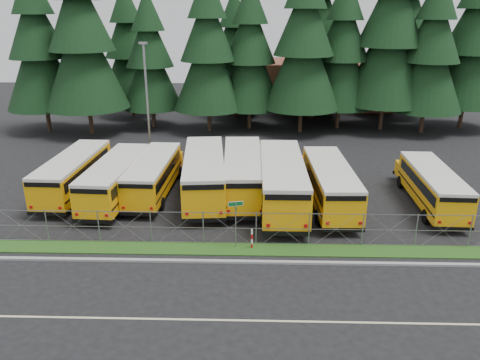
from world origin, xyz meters
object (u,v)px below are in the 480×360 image
bus_3 (204,175)px  street_sign (236,215)px  bus_1 (118,179)px  bus_2 (155,176)px  bus_east (430,187)px  bus_5 (282,182)px  striped_bollard (252,239)px  bus_0 (76,174)px  bus_6 (329,185)px  bus_4 (243,174)px  light_standard (147,99)px

bus_3 → street_sign: (2.52, -7.76, 0.46)m
bus_1 → bus_2: bearing=25.1°
bus_2 → bus_east: size_ratio=1.02×
bus_2 → street_sign: size_ratio=3.71×
bus_east → street_sign: bearing=-151.7°
bus_5 → striped_bollard: 6.79m
bus_0 → striped_bollard: size_ratio=9.06×
bus_6 → bus_east: (6.85, 0.02, -0.12)m
bus_5 → bus_1: bearing=176.3°
bus_0 → bus_1: bearing=-14.9°
bus_6 → bus_1: bearing=175.8°
bus_4 → bus_5: size_ratio=0.95×
bus_east → light_standard: bearing=157.9°
bus_east → light_standard: (-21.06, 9.47, 4.17)m
bus_5 → striped_bollard: bus_5 is taller
bus_4 → street_sign: bus_4 is taller
bus_east → street_sign: (-12.97, -6.39, 0.70)m
street_sign → striped_bollard: bearing=-6.5°
bus_6 → street_sign: bus_6 is taller
bus_0 → bus_5: 14.89m
bus_1 → striped_bollard: size_ratio=9.07×
bus_2 → bus_4: size_ratio=0.89×
bus_4 → bus_5: 3.19m
bus_2 → striped_bollard: 10.79m
bus_1 → bus_6: size_ratio=0.98×
bus_5 → bus_east: 10.09m
bus_0 → street_sign: size_ratio=3.87×
bus_5 → bus_east: (10.08, 0.08, -0.29)m
bus_0 → bus_1: 3.49m
bus_4 → bus_6: bus_4 is taller
bus_east → bus_0: bearing=178.3°
bus_1 → bus_east: 21.54m
bus_6 → bus_east: 6.85m
bus_6 → light_standard: size_ratio=1.09×
bus_1 → bus_5: bearing=-0.8°
bus_1 → street_sign: 11.10m
street_sign → bus_2: bearing=127.4°
bus_2 → street_sign: bearing=-50.6°
bus_3 → bus_5: bearing=-20.3°
street_sign → bus_6: bearing=46.1°
bus_2 → light_standard: 9.06m
bus_2 → bus_5: bearing=-8.9°
bus_3 → bus_4: bus_3 is taller
bus_3 → street_sign: bearing=-77.3°
bus_5 → light_standard: size_ratio=1.23×
striped_bollard → street_sign: bearing=173.5°
bus_0 → bus_6: bearing=-3.4°
bus_4 → bus_3: bearing=-175.3°
street_sign → bus_5: bearing=65.4°
bus_0 → bus_4: bearing=2.1°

